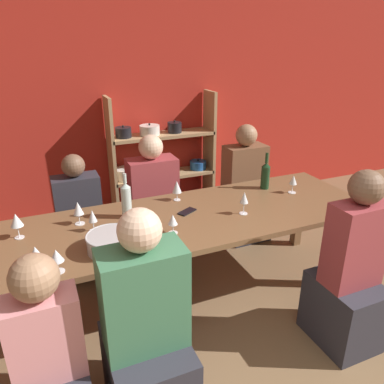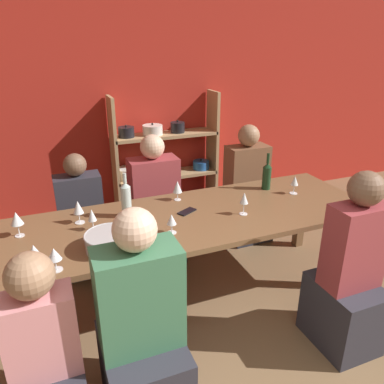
% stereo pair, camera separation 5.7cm
% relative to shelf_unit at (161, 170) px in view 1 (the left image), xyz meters
% --- Properties ---
extents(wall_back_red, '(8.80, 0.06, 2.70)m').
position_rel_shelf_unit_xyz_m(wall_back_red, '(-0.46, 0.20, 0.79)').
color(wall_back_red, red).
rests_on(wall_back_red, ground_plane).
extents(shelf_unit, '(1.23, 0.30, 1.44)m').
position_rel_shelf_unit_xyz_m(shelf_unit, '(0.00, 0.00, 0.00)').
color(shelf_unit, tan).
rests_on(shelf_unit, ground_plane).
extents(dining_table, '(2.77, 0.95, 0.76)m').
position_rel_shelf_unit_xyz_m(dining_table, '(-0.26, -1.64, 0.12)').
color(dining_table, brown).
rests_on(dining_table, ground_plane).
extents(mixing_bowl, '(0.32, 0.32, 0.11)m').
position_rel_shelf_unit_xyz_m(mixing_bowl, '(-0.96, -1.89, 0.26)').
color(mixing_bowl, '#B7BABC').
rests_on(mixing_bowl, dining_table).
extents(wine_bottle_green, '(0.08, 0.08, 0.33)m').
position_rel_shelf_unit_xyz_m(wine_bottle_green, '(0.51, -1.38, 0.32)').
color(wine_bottle_green, '#19381E').
rests_on(wine_bottle_green, dining_table).
extents(wine_bottle_dark, '(0.07, 0.07, 0.35)m').
position_rel_shelf_unit_xyz_m(wine_bottle_dark, '(-0.76, -1.47, 0.34)').
color(wine_bottle_dark, '#B2C6C1').
rests_on(wine_bottle_dark, dining_table).
extents(wine_glass_red_a, '(0.07, 0.07, 0.17)m').
position_rel_shelf_unit_xyz_m(wine_glass_red_a, '(-1.10, -1.44, 0.32)').
color(wine_glass_red_a, white).
rests_on(wine_glass_red_a, dining_table).
extents(wine_glass_white_a, '(0.07, 0.07, 0.14)m').
position_rel_shelf_unit_xyz_m(wine_glass_white_a, '(-1.41, -1.91, 0.29)').
color(wine_glass_white_a, white).
rests_on(wine_glass_white_a, dining_table).
extents(wine_glass_red_b, '(0.07, 0.07, 0.16)m').
position_rel_shelf_unit_xyz_m(wine_glass_red_b, '(0.67, -1.56, 0.31)').
color(wine_glass_red_b, white).
rests_on(wine_glass_red_b, dining_table).
extents(wine_glass_red_c, '(0.07, 0.07, 0.14)m').
position_rel_shelf_unit_xyz_m(wine_glass_red_c, '(-0.53, -1.84, 0.29)').
color(wine_glass_red_c, white).
rests_on(wine_glass_red_c, dining_table).
extents(wine_glass_red_d, '(0.06, 0.06, 0.18)m').
position_rel_shelf_unit_xyz_m(wine_glass_red_d, '(0.07, -1.76, 0.32)').
color(wine_glass_red_d, white).
rests_on(wine_glass_red_d, dining_table).
extents(wine_glass_red_e, '(0.07, 0.07, 0.16)m').
position_rel_shelf_unit_xyz_m(wine_glass_red_e, '(-1.03, -1.59, 0.31)').
color(wine_glass_red_e, white).
rests_on(wine_glass_red_e, dining_table).
extents(wine_glass_red_f, '(0.08, 0.08, 0.14)m').
position_rel_shelf_unit_xyz_m(wine_glass_red_f, '(-1.30, -2.01, 0.30)').
color(wine_glass_red_f, white).
rests_on(wine_glass_red_f, dining_table).
extents(wine_glass_white_b, '(0.08, 0.08, 0.18)m').
position_rel_shelf_unit_xyz_m(wine_glass_white_b, '(-1.51, -1.49, 0.33)').
color(wine_glass_white_b, white).
rests_on(wine_glass_white_b, dining_table).
extents(wine_glass_empty_a, '(0.08, 0.08, 0.17)m').
position_rel_shelf_unit_xyz_m(wine_glass_empty_a, '(-0.30, -1.32, 0.31)').
color(wine_glass_empty_a, white).
rests_on(wine_glass_empty_a, dining_table).
extents(cell_phone, '(0.17, 0.13, 0.01)m').
position_rel_shelf_unit_xyz_m(cell_phone, '(-0.31, -1.56, 0.20)').
color(cell_phone, black).
rests_on(cell_phone, dining_table).
extents(person_near_a, '(0.43, 0.53, 1.28)m').
position_rel_shelf_unit_xyz_m(person_near_a, '(-0.93, -2.47, -0.09)').
color(person_near_a, '#2D2D38').
rests_on(person_near_a, ground_plane).
extents(person_far_a, '(0.43, 0.53, 1.22)m').
position_rel_shelf_unit_xyz_m(person_far_a, '(0.64, -0.82, -0.12)').
color(person_far_a, '#2D2D38').
rests_on(person_far_a, ground_plane).
extents(person_near_b, '(0.38, 0.47, 1.28)m').
position_rel_shelf_unit_xyz_m(person_near_b, '(0.49, -2.47, -0.08)').
color(person_near_b, '#2D2D38').
rests_on(person_near_b, ground_plane).
extents(person_far_b, '(0.45, 0.56, 1.21)m').
position_rel_shelf_unit_xyz_m(person_far_b, '(-0.37, -0.85, -0.12)').
color(person_far_b, '#2D2D38').
rests_on(person_far_b, ground_plane).
extents(person_near_c, '(0.35, 0.43, 1.12)m').
position_rel_shelf_unit_xyz_m(person_near_c, '(-1.41, -2.40, -0.13)').
color(person_near_c, '#2D2D38').
rests_on(person_near_c, ground_plane).
extents(person_far_c, '(0.39, 0.49, 1.10)m').
position_rel_shelf_unit_xyz_m(person_far_c, '(-1.05, -0.82, -0.16)').
color(person_far_c, '#2D2D38').
rests_on(person_far_c, ground_plane).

